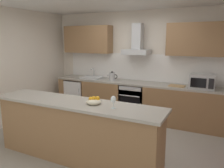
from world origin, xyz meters
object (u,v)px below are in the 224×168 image
Objects in this scene: sink at (92,77)px; range_hood at (137,45)px; wine_glass at (113,100)px; refrigerator at (78,94)px; kettle at (112,76)px; oven at (134,100)px; fruit_bowl at (94,101)px; chopping_board at (177,86)px; microwave at (202,82)px.

sink is 0.69× the size of range_hood.
wine_glass is at bearing -77.21° from range_hood.
kettle reaches higher than refrigerator.
fruit_bowl reaches higher than oven.
chopping_board is at bearing 78.31° from wine_glass.
oven is at bearing 178.65° from chopping_board.
wine_glass reaches higher than fruit_bowl.
sink is 2.87m from wine_glass.
fruit_bowl is (1.40, -2.22, 0.08)m from sink.
range_hood is (0.00, 0.13, 1.33)m from oven.
fruit_bowl is 0.65× the size of chopping_board.
sink reaches higher than fruit_bowl.
range_hood reaches higher than kettle.
chopping_board is (0.81, 2.18, -0.10)m from fruit_bowl.
microwave reaches higher than refrigerator.
microwave is 1.73× the size of kettle.
chopping_board is (0.46, 2.24, -0.18)m from wine_glass.
range_hood is 1.34m from chopping_board.
microwave is at bearing -5.94° from range_hood.
kettle is 1.31× the size of fruit_bowl.
microwave is 1.00× the size of sink.
kettle is 0.40× the size of range_hood.
refrigerator is (-1.63, -0.00, -0.03)m from oven.
oven is 0.94× the size of refrigerator.
kettle is at bearing -179.84° from microwave.
fruit_bowl is (0.19, -2.20, 0.55)m from oven.
range_hood is 4.05× the size of wine_glass.
sink is (-1.21, 0.01, 0.47)m from oven.
sink is 2.21m from chopping_board.
range_hood is (0.58, 0.16, 0.78)m from kettle.
oven is 1.10m from chopping_board.
range_hood reaches higher than microwave.
kettle is 0.99m from range_hood.
sink is 1.47× the size of chopping_board.
kettle reaches higher than fruit_bowl.
chopping_board is at bearing -0.46° from refrigerator.
range_hood reaches higher than wine_glass.
range_hood is at bearing 94.76° from fruit_bowl.
oven reaches higher than refrigerator.
chopping_board is at bearing -1.35° from oven.
fruit_bowl reaches higher than refrigerator.
fruit_bowl is at bearing -84.97° from oven.
fruit_bowl is at bearing -50.35° from refrigerator.
oven is 2.41m from wine_glass.
range_hood reaches higher than oven.
microwave is at bearing 66.54° from wine_glass.
refrigerator is at bearing 178.32° from kettle.
chopping_board reaches higher than refrigerator.
fruit_bowl is at bearing 170.67° from wine_glass.
microwave is at bearing -0.46° from refrigerator.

